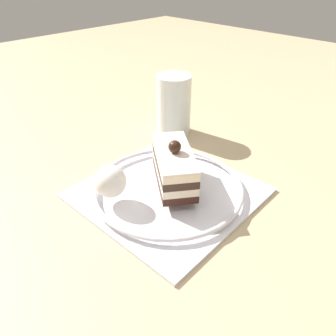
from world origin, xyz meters
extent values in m
plane|color=tan|center=(0.00, 0.00, 0.00)|extent=(2.40, 2.40, 0.00)
cube|color=white|center=(-0.02, 0.02, 0.00)|extent=(0.24, 0.24, 0.01)
torus|color=white|center=(-0.02, 0.02, 0.01)|extent=(0.23, 0.23, 0.01)
cube|color=#371A11|center=(-0.02, 0.03, 0.02)|extent=(0.12, 0.11, 0.01)
cube|color=beige|center=(-0.02, 0.03, 0.04)|extent=(0.12, 0.11, 0.01)
cube|color=#36251B|center=(-0.02, 0.03, 0.05)|extent=(0.12, 0.11, 0.01)
cube|color=#F7E4C1|center=(-0.02, 0.03, 0.06)|extent=(0.12, 0.11, 0.01)
cube|color=silver|center=(-0.02, 0.03, 0.07)|extent=(0.13, 0.11, 0.00)
sphere|color=black|center=(-0.02, 0.03, 0.08)|extent=(0.02, 0.02, 0.02)
ellipsoid|color=white|center=(-0.06, -0.06, 0.04)|extent=(0.04, 0.04, 0.05)
cube|color=silver|center=(-0.11, 0.09, 0.02)|extent=(0.06, 0.04, 0.00)
cube|color=silver|center=(-0.08, 0.07, 0.02)|extent=(0.02, 0.02, 0.00)
cube|color=silver|center=(-0.06, 0.06, 0.02)|extent=(0.02, 0.01, 0.00)
cube|color=silver|center=(-0.06, 0.06, 0.02)|extent=(0.02, 0.01, 0.00)
cube|color=silver|center=(-0.06, 0.06, 0.02)|extent=(0.02, 0.01, 0.00)
cube|color=silver|center=(-0.06, 0.06, 0.02)|extent=(0.02, 0.01, 0.00)
cylinder|color=white|center=(-0.15, 0.17, 0.06)|extent=(0.07, 0.07, 0.12)
cylinder|color=beige|center=(-0.15, 0.17, 0.04)|extent=(0.06, 0.06, 0.07)
camera|label=1|loc=(0.26, -0.26, 0.31)|focal=35.10mm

